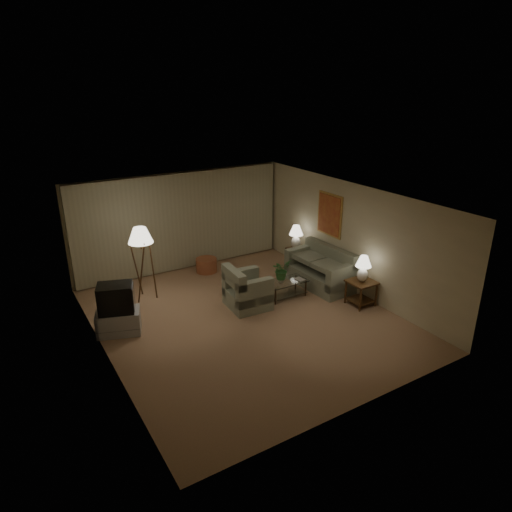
{
  "coord_description": "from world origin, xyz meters",
  "views": [
    {
      "loc": [
        -4.46,
        -7.77,
        4.96
      ],
      "look_at": [
        0.65,
        0.6,
        1.16
      ],
      "focal_mm": 32.0,
      "sensor_mm": 36.0,
      "label": 1
    }
  ],
  "objects_px": {
    "ottoman": "(206,265)",
    "vase": "(281,279)",
    "armchair": "(248,291)",
    "crt_tv": "(116,298)",
    "table_lamp_far": "(296,235)",
    "floor_lamp": "(143,262)",
    "sofa": "(320,271)",
    "coffee_table": "(286,286)",
    "side_table_near": "(361,288)",
    "table_lamp_near": "(363,266)",
    "side_table_far": "(295,255)",
    "tv_cabinet": "(119,322)"
  },
  "relations": [
    {
      "from": "vase",
      "to": "ottoman",
      "type": "bearing_deg",
      "value": 108.59
    },
    {
      "from": "tv_cabinet",
      "to": "table_lamp_near",
      "type": "bearing_deg",
      "value": 1.58
    },
    {
      "from": "sofa",
      "to": "side_table_near",
      "type": "bearing_deg",
      "value": 3.79
    },
    {
      "from": "tv_cabinet",
      "to": "vase",
      "type": "height_order",
      "value": "vase"
    },
    {
      "from": "floor_lamp",
      "to": "ottoman",
      "type": "relative_size",
      "value": 3.14
    },
    {
      "from": "crt_tv",
      "to": "ottoman",
      "type": "height_order",
      "value": "crt_tv"
    },
    {
      "from": "armchair",
      "to": "table_lamp_far",
      "type": "height_order",
      "value": "table_lamp_far"
    },
    {
      "from": "coffee_table",
      "to": "floor_lamp",
      "type": "height_order",
      "value": "floor_lamp"
    },
    {
      "from": "ottoman",
      "to": "table_lamp_far",
      "type": "bearing_deg",
      "value": -25.92
    },
    {
      "from": "side_table_near",
      "to": "crt_tv",
      "type": "xyz_separation_m",
      "value": [
        -5.2,
        1.68,
        0.38
      ]
    },
    {
      "from": "tv_cabinet",
      "to": "crt_tv",
      "type": "height_order",
      "value": "crt_tv"
    },
    {
      "from": "table_lamp_near",
      "to": "floor_lamp",
      "type": "distance_m",
      "value": 5.14
    },
    {
      "from": "side_table_near",
      "to": "crt_tv",
      "type": "distance_m",
      "value": 5.48
    },
    {
      "from": "coffee_table",
      "to": "ottoman",
      "type": "bearing_deg",
      "value": 111.7
    },
    {
      "from": "table_lamp_near",
      "to": "coffee_table",
      "type": "xyz_separation_m",
      "value": [
        -1.26,
        1.25,
        -0.7
      ]
    },
    {
      "from": "table_lamp_far",
      "to": "tv_cabinet",
      "type": "height_order",
      "value": "table_lamp_far"
    },
    {
      "from": "crt_tv",
      "to": "ottoman",
      "type": "bearing_deg",
      "value": 53.42
    },
    {
      "from": "table_lamp_far",
      "to": "crt_tv",
      "type": "height_order",
      "value": "table_lamp_far"
    },
    {
      "from": "sofa",
      "to": "ottoman",
      "type": "relative_size",
      "value": 3.28
    },
    {
      "from": "armchair",
      "to": "tv_cabinet",
      "type": "height_order",
      "value": "armchair"
    },
    {
      "from": "crt_tv",
      "to": "floor_lamp",
      "type": "distance_m",
      "value": 1.63
    },
    {
      "from": "table_lamp_near",
      "to": "armchair",
      "type": "bearing_deg",
      "value": 150.46
    },
    {
      "from": "table_lamp_near",
      "to": "tv_cabinet",
      "type": "height_order",
      "value": "table_lamp_near"
    },
    {
      "from": "side_table_near",
      "to": "table_lamp_far",
      "type": "bearing_deg",
      "value": 90.0
    },
    {
      "from": "armchair",
      "to": "ottoman",
      "type": "distance_m",
      "value": 2.38
    },
    {
      "from": "table_lamp_near",
      "to": "table_lamp_far",
      "type": "height_order",
      "value": "table_lamp_far"
    },
    {
      "from": "crt_tv",
      "to": "vase",
      "type": "xyz_separation_m",
      "value": [
        3.79,
        -0.43,
        -0.3
      ]
    },
    {
      "from": "ottoman",
      "to": "coffee_table",
      "type": "bearing_deg",
      "value": -68.3
    },
    {
      "from": "sofa",
      "to": "coffee_table",
      "type": "relative_size",
      "value": 1.83
    },
    {
      "from": "table_lamp_far",
      "to": "tv_cabinet",
      "type": "relative_size",
      "value": 0.65
    },
    {
      "from": "side_table_far",
      "to": "vase",
      "type": "distance_m",
      "value": 1.95
    },
    {
      "from": "side_table_near",
      "to": "vase",
      "type": "relative_size",
      "value": 3.72
    },
    {
      "from": "side_table_near",
      "to": "table_lamp_near",
      "type": "relative_size",
      "value": 0.95
    },
    {
      "from": "table_lamp_far",
      "to": "floor_lamp",
      "type": "distance_m",
      "value": 4.21
    },
    {
      "from": "side_table_far",
      "to": "tv_cabinet",
      "type": "distance_m",
      "value": 5.28
    },
    {
      "from": "sofa",
      "to": "crt_tv",
      "type": "distance_m",
      "value": 5.08
    },
    {
      "from": "sofa",
      "to": "armchair",
      "type": "relative_size",
      "value": 1.79
    },
    {
      "from": "coffee_table",
      "to": "vase",
      "type": "bearing_deg",
      "value": -180.0
    },
    {
      "from": "armchair",
      "to": "ottoman",
      "type": "xyz_separation_m",
      "value": [
        0.08,
        2.37,
        -0.2
      ]
    },
    {
      "from": "ottoman",
      "to": "vase",
      "type": "distance_m",
      "value": 2.58
    },
    {
      "from": "armchair",
      "to": "vase",
      "type": "bearing_deg",
      "value": -89.92
    },
    {
      "from": "armchair",
      "to": "coffee_table",
      "type": "relative_size",
      "value": 1.03
    },
    {
      "from": "sofa",
      "to": "table_lamp_far",
      "type": "height_order",
      "value": "table_lamp_far"
    },
    {
      "from": "tv_cabinet",
      "to": "armchair",
      "type": "bearing_deg",
      "value": 12.1
    },
    {
      "from": "armchair",
      "to": "vase",
      "type": "height_order",
      "value": "armchair"
    },
    {
      "from": "coffee_table",
      "to": "tv_cabinet",
      "type": "xyz_separation_m",
      "value": [
        -3.94,
        0.43,
        -0.03
      ]
    },
    {
      "from": "tv_cabinet",
      "to": "side_table_far",
      "type": "bearing_deg",
      "value": 29.52
    },
    {
      "from": "side_table_near",
      "to": "table_lamp_far",
      "type": "xyz_separation_m",
      "value": [
        -0.0,
        2.6,
        0.57
      ]
    },
    {
      "from": "side_table_far",
      "to": "floor_lamp",
      "type": "relative_size",
      "value": 0.33
    },
    {
      "from": "table_lamp_far",
      "to": "ottoman",
      "type": "distance_m",
      "value": 2.6
    }
  ]
}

